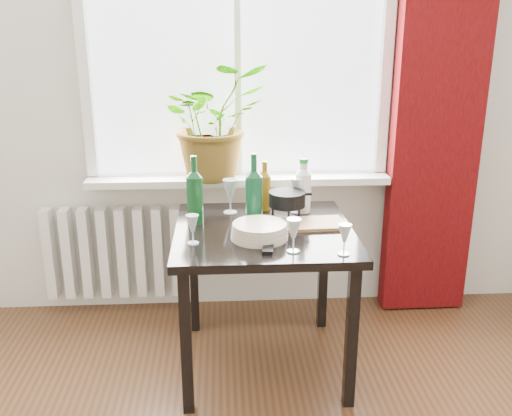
{
  "coord_description": "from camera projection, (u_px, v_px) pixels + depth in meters",
  "views": [
    {
      "loc": [
        -0.09,
        -1.01,
        1.68
      ],
      "look_at": [
        0.06,
        1.55,
        0.85
      ],
      "focal_mm": 40.0,
      "sensor_mm": 36.0,
      "label": 1
    }
  ],
  "objects": [
    {
      "name": "wine_bottle_right",
      "position": [
        254.0,
        189.0,
        2.75
      ],
      "size": [
        0.1,
        0.1,
        0.36
      ],
      "primitive_type": null,
      "rotation": [
        0.0,
        0.0,
        0.23
      ],
      "color": "#0B3B1F",
      "rests_on": "table"
    },
    {
      "name": "cleaning_bottle",
      "position": [
        303.0,
        185.0,
        2.94
      ],
      "size": [
        0.09,
        0.09,
        0.29
      ],
      "primitive_type": null,
      "rotation": [
        0.0,
        0.0,
        0.11
      ],
      "color": "white",
      "rests_on": "table"
    },
    {
      "name": "potted_plant",
      "position": [
        214.0,
        122.0,
        3.14
      ],
      "size": [
        0.71,
        0.67,
        0.64
      ],
      "primitive_type": "imported",
      "rotation": [
        0.0,
        0.0,
        0.37
      ],
      "color": "#1C6B20",
      "rests_on": "windowsill"
    },
    {
      "name": "curtain",
      "position": [
        440.0,
        96.0,
        3.16
      ],
      "size": [
        0.5,
        0.12,
        2.56
      ],
      "color": "#3D0507",
      "rests_on": "ground"
    },
    {
      "name": "wineglass_back_left",
      "position": [
        230.0,
        196.0,
        2.94
      ],
      "size": [
        0.08,
        0.08,
        0.18
      ],
      "primitive_type": null,
      "rotation": [
        0.0,
        0.0,
        -0.02
      ],
      "color": "#B1BABF",
      "rests_on": "table"
    },
    {
      "name": "cutting_board",
      "position": [
        313.0,
        224.0,
        2.78
      ],
      "size": [
        0.31,
        0.21,
        0.02
      ],
      "primitive_type": "cube",
      "rotation": [
        0.0,
        0.0,
        0.05
      ],
      "color": "#A27049",
      "rests_on": "table"
    },
    {
      "name": "radiator",
      "position": [
        114.0,
        252.0,
        3.39
      ],
      "size": [
        0.8,
        0.1,
        0.55
      ],
      "color": "white",
      "rests_on": "ground"
    },
    {
      "name": "window",
      "position": [
        237.0,
        39.0,
        3.1
      ],
      "size": [
        1.72,
        0.08,
        1.62
      ],
      "color": "white",
      "rests_on": "ground"
    },
    {
      "name": "wineglass_back_center",
      "position": [
        298.0,
        195.0,
        2.94
      ],
      "size": [
        0.11,
        0.11,
        0.19
      ],
      "primitive_type": null,
      "rotation": [
        0.0,
        0.0,
        -0.43
      ],
      "color": "silver",
      "rests_on": "table"
    },
    {
      "name": "tv_remote",
      "position": [
        268.0,
        247.0,
        2.49
      ],
      "size": [
        0.07,
        0.16,
        0.02
      ],
      "primitive_type": "cube",
      "rotation": [
        0.0,
        0.0,
        -0.13
      ],
      "color": "black",
      "rests_on": "table"
    },
    {
      "name": "wine_bottle_left",
      "position": [
        195.0,
        189.0,
        2.77
      ],
      "size": [
        0.1,
        0.1,
        0.34
      ],
      "primitive_type": null,
      "rotation": [
        0.0,
        0.0,
        0.37
      ],
      "color": "#0B3D18",
      "rests_on": "table"
    },
    {
      "name": "windowsill",
      "position": [
        239.0,
        179.0,
        3.27
      ],
      "size": [
        1.72,
        0.2,
        0.04
      ],
      "color": "silver",
      "rests_on": "ground"
    },
    {
      "name": "wineglass_front_left",
      "position": [
        193.0,
        229.0,
        2.53
      ],
      "size": [
        0.06,
        0.06,
        0.14
      ],
      "primitive_type": null,
      "rotation": [
        0.0,
        0.0,
        -0.02
      ],
      "color": "silver",
      "rests_on": "table"
    },
    {
      "name": "bottle_amber",
      "position": [
        265.0,
        185.0,
        2.98
      ],
      "size": [
        0.07,
        0.07,
        0.27
      ],
      "primitive_type": null,
      "rotation": [
        0.0,
        0.0,
        0.02
      ],
      "color": "brown",
      "rests_on": "table"
    },
    {
      "name": "table",
      "position": [
        264.0,
        247.0,
        2.76
      ],
      "size": [
        0.85,
        0.85,
        0.74
      ],
      "color": "black",
      "rests_on": "ground"
    },
    {
      "name": "fondue_pot",
      "position": [
        287.0,
        205.0,
        2.85
      ],
      "size": [
        0.24,
        0.22,
        0.14
      ],
      "primitive_type": null,
      "rotation": [
        0.0,
        0.0,
        0.19
      ],
      "color": "black",
      "rests_on": "table"
    },
    {
      "name": "wineglass_far_right",
      "position": [
        344.0,
        239.0,
        2.41
      ],
      "size": [
        0.07,
        0.07,
        0.14
      ],
      "primitive_type": null,
      "rotation": [
        0.0,
        0.0,
        -0.17
      ],
      "color": "silver",
      "rests_on": "table"
    },
    {
      "name": "wineglass_front_right",
      "position": [
        294.0,
        235.0,
        2.44
      ],
      "size": [
        0.08,
        0.08,
        0.15
      ],
      "primitive_type": null,
      "rotation": [
        0.0,
        0.0,
        0.35
      ],
      "color": "silver",
      "rests_on": "table"
    },
    {
      "name": "plate_stack",
      "position": [
        260.0,
        231.0,
        2.6
      ],
      "size": [
        0.28,
        0.28,
        0.07
      ],
      "primitive_type": "cylinder",
      "rotation": [
        0.0,
        0.0,
        0.08
      ],
      "color": "beige",
      "rests_on": "table"
    }
  ]
}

